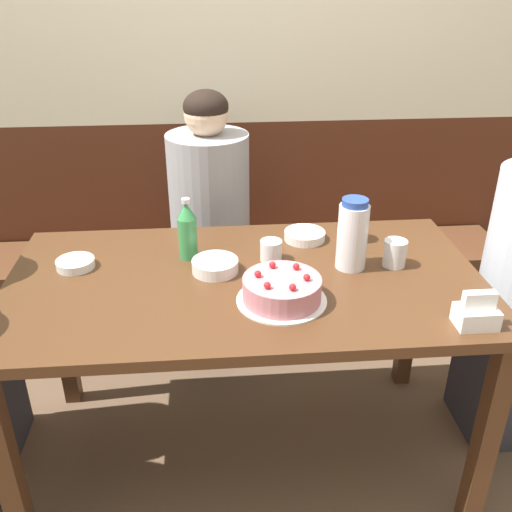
# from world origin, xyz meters

# --- Properties ---
(ground_plane) EXTENTS (12.00, 12.00, 0.00)m
(ground_plane) POSITION_xyz_m (0.00, 0.00, 0.00)
(ground_plane) COLOR brown
(back_wall) EXTENTS (4.80, 0.04, 2.50)m
(back_wall) POSITION_xyz_m (0.00, 1.05, 1.25)
(back_wall) COLOR #4C2314
(back_wall) RESTS_ON ground_plane
(bench_seat) EXTENTS (2.56, 0.38, 0.42)m
(bench_seat) POSITION_xyz_m (0.00, 0.83, 0.21)
(bench_seat) COLOR #56331E
(bench_seat) RESTS_ON ground_plane
(dining_table) EXTENTS (1.50, 0.81, 0.74)m
(dining_table) POSITION_xyz_m (0.00, 0.00, 0.65)
(dining_table) COLOR #4C2D19
(dining_table) RESTS_ON ground_plane
(birthday_cake) EXTENTS (0.27, 0.27, 0.10)m
(birthday_cake) POSITION_xyz_m (0.10, -0.15, 0.78)
(birthday_cake) COLOR white
(birthday_cake) RESTS_ON dining_table
(water_pitcher) EXTENTS (0.10, 0.10, 0.24)m
(water_pitcher) POSITION_xyz_m (0.35, 0.05, 0.86)
(water_pitcher) COLOR white
(water_pitcher) RESTS_ON dining_table
(soju_bottle) EXTENTS (0.06, 0.06, 0.21)m
(soju_bottle) POSITION_xyz_m (-0.18, 0.16, 0.84)
(soju_bottle) COLOR #388E4C
(soju_bottle) RESTS_ON dining_table
(napkin_holder) EXTENTS (0.11, 0.08, 0.11)m
(napkin_holder) POSITION_xyz_m (0.61, -0.32, 0.78)
(napkin_holder) COLOR white
(napkin_holder) RESTS_ON dining_table
(bowl_soup_white) EXTENTS (0.15, 0.15, 0.03)m
(bowl_soup_white) POSITION_xyz_m (0.23, 0.26, 0.76)
(bowl_soup_white) COLOR white
(bowl_soup_white) RESTS_ON dining_table
(bowl_rice_small) EXTENTS (0.12, 0.12, 0.03)m
(bowl_rice_small) POSITION_xyz_m (-0.54, 0.12, 0.76)
(bowl_rice_small) COLOR white
(bowl_rice_small) RESTS_ON dining_table
(bowl_side_dish) EXTENTS (0.15, 0.15, 0.04)m
(bowl_side_dish) POSITION_xyz_m (-0.09, 0.05, 0.76)
(bowl_side_dish) COLOR white
(bowl_side_dish) RESTS_ON dining_table
(glass_water_tall) EXTENTS (0.07, 0.07, 0.07)m
(glass_water_tall) POSITION_xyz_m (0.09, 0.11, 0.78)
(glass_water_tall) COLOR silver
(glass_water_tall) RESTS_ON dining_table
(glass_tumbler_short) EXTENTS (0.08, 0.08, 0.09)m
(glass_tumbler_short) POSITION_xyz_m (0.49, 0.04, 0.79)
(glass_tumbler_short) COLOR silver
(glass_tumbler_short) RESTS_ON dining_table
(glass_shot_small) EXTENTS (0.08, 0.08, 0.09)m
(glass_shot_small) POSITION_xyz_m (0.40, 0.24, 0.79)
(glass_shot_small) COLOR silver
(glass_shot_small) RESTS_ON dining_table
(person_teal_shirt) EXTENTS (0.33, 0.34, 1.20)m
(person_teal_shirt) POSITION_xyz_m (-0.10, 0.66, 0.57)
(person_teal_shirt) COLOR #33333D
(person_teal_shirt) RESTS_ON ground_plane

